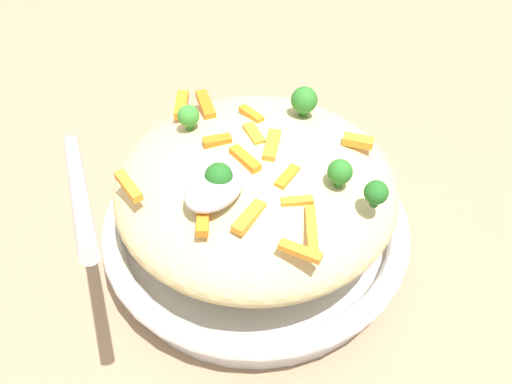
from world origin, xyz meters
The scene contains 24 objects.
ground_plane centered at (0.00, 0.00, 0.00)m, with size 2.40×2.40×0.00m, color #9E7F60.
serving_bowl centered at (0.00, 0.00, 0.03)m, with size 0.29×0.29×0.05m.
pasta_mound centered at (0.00, 0.00, 0.08)m, with size 0.25×0.25×0.08m, color #DBC689.
carrot_piece_0 centered at (-0.09, 0.06, 0.12)m, with size 0.04×0.01×0.01m, color orange.
carrot_piece_1 centered at (-0.08, -0.01, 0.12)m, with size 0.03×0.01×0.01m, color orange.
carrot_piece_2 centered at (-0.05, -0.08, 0.12)m, with size 0.04×0.01×0.01m, color orange.
carrot_piece_3 centered at (0.02, 0.10, 0.12)m, with size 0.04×0.01×0.01m, color orange.
carrot_piece_4 centered at (0.04, 0.03, 0.12)m, with size 0.03×0.01×0.01m, color orange.
carrot_piece_5 centered at (-0.07, -0.08, 0.12)m, with size 0.03×0.01×0.01m, color orange.
carrot_piece_6 centered at (0.02, 0.01, 0.12)m, with size 0.03×0.01×0.01m, color orange.
carrot_piece_7 centered at (0.01, -0.01, 0.13)m, with size 0.04×0.01×0.01m, color orange.
carrot_piece_8 centered at (-0.06, -0.03, 0.12)m, with size 0.03×0.01×0.01m, color orange.
carrot_piece_9 centered at (-0.01, -0.04, 0.12)m, with size 0.03×0.01×0.01m, color orange.
carrot_piece_10 centered at (-0.03, -0.06, 0.12)m, with size 0.02×0.01×0.01m, color orange.
carrot_piece_11 centered at (-0.02, 0.00, 0.13)m, with size 0.03×0.01×0.01m, color orange.
carrot_piece_12 centered at (0.06, -0.07, 0.12)m, with size 0.03×0.01×0.01m, color orange.
carrot_piece_13 centered at (-0.01, 0.03, 0.13)m, with size 0.02×0.01×0.01m, color orange.
carrot_piece_14 centered at (0.03, 0.08, 0.12)m, with size 0.04×0.01×0.01m, color orange.
broccoli_floret_0 centered at (0.00, -0.11, 0.13)m, with size 0.02×0.02×0.02m.
broccoli_floret_1 centered at (-0.05, 0.00, 0.14)m, with size 0.02×0.02×0.03m.
broccoli_floret_2 centered at (0.00, 0.07, 0.13)m, with size 0.02×0.02×0.03m.
broccoli_floret_3 centered at (0.01, -0.07, 0.13)m, with size 0.02×0.02×0.02m.
broccoli_floret_4 centered at (0.07, -0.01, 0.13)m, with size 0.02×0.02×0.03m.
serving_spoon centered at (-0.09, 0.03, 0.14)m, with size 0.16×0.16×0.08m.
Camera 1 is at (-0.30, -0.19, 0.42)m, focal length 38.44 mm.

